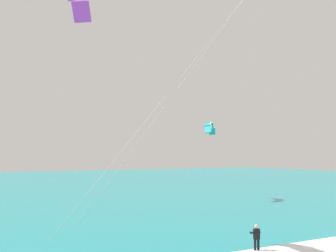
% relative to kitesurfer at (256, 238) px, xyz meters
% --- Properties ---
extents(sea, '(200.00, 120.00, 0.20)m').
position_rel_kitesurfer_xyz_m(sea, '(-1.19, 57.75, -0.84)').
color(sea, teal).
rests_on(sea, ground).
extents(kitesurfer, '(0.62, 0.61, 1.69)m').
position_rel_kitesurfer_xyz_m(kitesurfer, '(0.00, 0.00, 0.00)').
color(kitesurfer, black).
rests_on(kitesurfer, ground).
extents(kite_distant, '(3.50, 3.69, 1.58)m').
position_rel_kitesurfer_xyz_m(kite_distant, '(12.92, 22.95, 8.20)').
color(kite_distant, teal).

